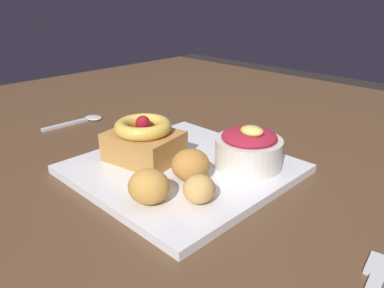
{
  "coord_description": "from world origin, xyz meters",
  "views": [
    {
      "loc": [
        0.4,
        -0.49,
        0.98
      ],
      "look_at": [
        0.04,
        -0.12,
        0.77
      ],
      "focal_mm": 35.08,
      "sensor_mm": 36.0,
      "label": 1
    }
  ],
  "objects_px": {
    "spoon": "(82,120)",
    "berry_ramekin": "(249,148)",
    "fritter_back": "(191,165)",
    "fritter_front": "(199,189)",
    "front_plate": "(183,169)",
    "cake_slice": "(144,140)",
    "fritter_middle": "(149,186)",
    "fork": "(373,288)"
  },
  "relations": [
    {
      "from": "front_plate",
      "to": "fritter_middle",
      "type": "xyz_separation_m",
      "value": [
        0.04,
        -0.1,
        0.03
      ]
    },
    {
      "from": "berry_ramekin",
      "to": "fritter_middle",
      "type": "xyz_separation_m",
      "value": [
        -0.02,
        -0.16,
        -0.01
      ]
    },
    {
      "from": "fritter_back",
      "to": "fork",
      "type": "xyz_separation_m",
      "value": [
        0.25,
        -0.02,
        -0.03
      ]
    },
    {
      "from": "cake_slice",
      "to": "fritter_middle",
      "type": "distance_m",
      "value": 0.13
    },
    {
      "from": "front_plate",
      "to": "spoon",
      "type": "relative_size",
      "value": 2.2
    },
    {
      "from": "cake_slice",
      "to": "berry_ramekin",
      "type": "distance_m",
      "value": 0.16
    },
    {
      "from": "berry_ramekin",
      "to": "fritter_front",
      "type": "bearing_deg",
      "value": -81.42
    },
    {
      "from": "fritter_front",
      "to": "spoon",
      "type": "relative_size",
      "value": 0.32
    },
    {
      "from": "fritter_middle",
      "to": "spoon",
      "type": "xyz_separation_m",
      "value": [
        -0.36,
        0.12,
        -0.03
      ]
    },
    {
      "from": "fritter_back",
      "to": "fritter_middle",
      "type": "bearing_deg",
      "value": -85.57
    },
    {
      "from": "cake_slice",
      "to": "fritter_front",
      "type": "bearing_deg",
      "value": -12.42
    },
    {
      "from": "fritter_front",
      "to": "fork",
      "type": "distance_m",
      "value": 0.21
    },
    {
      "from": "berry_ramekin",
      "to": "spoon",
      "type": "bearing_deg",
      "value": -172.64
    },
    {
      "from": "fritter_back",
      "to": "fritter_front",
      "type": "bearing_deg",
      "value": -35.4
    },
    {
      "from": "berry_ramekin",
      "to": "fritter_back",
      "type": "distance_m",
      "value": 0.09
    },
    {
      "from": "front_plate",
      "to": "berry_ramekin",
      "type": "relative_size",
      "value": 2.88
    },
    {
      "from": "cake_slice",
      "to": "spoon",
      "type": "height_order",
      "value": "cake_slice"
    },
    {
      "from": "front_plate",
      "to": "fritter_middle",
      "type": "relative_size",
      "value": 5.43
    },
    {
      "from": "fork",
      "to": "fritter_front",
      "type": "bearing_deg",
      "value": 85.2
    },
    {
      "from": "front_plate",
      "to": "berry_ramekin",
      "type": "distance_m",
      "value": 0.1
    },
    {
      "from": "fritter_middle",
      "to": "fritter_back",
      "type": "xyz_separation_m",
      "value": [
        -0.01,
        0.08,
        0.0
      ]
    },
    {
      "from": "front_plate",
      "to": "spoon",
      "type": "bearing_deg",
      "value": 177.12
    },
    {
      "from": "berry_ramekin",
      "to": "front_plate",
      "type": "bearing_deg",
      "value": -136.8
    },
    {
      "from": "cake_slice",
      "to": "berry_ramekin",
      "type": "height_order",
      "value": "cake_slice"
    },
    {
      "from": "cake_slice",
      "to": "fritter_middle",
      "type": "bearing_deg",
      "value": -36.08
    },
    {
      "from": "fritter_middle",
      "to": "spoon",
      "type": "bearing_deg",
      "value": 162.24
    },
    {
      "from": "fritter_front",
      "to": "spoon",
      "type": "distance_m",
      "value": 0.41
    },
    {
      "from": "cake_slice",
      "to": "fritter_front",
      "type": "height_order",
      "value": "cake_slice"
    },
    {
      "from": "berry_ramekin",
      "to": "spoon",
      "type": "distance_m",
      "value": 0.39
    },
    {
      "from": "spoon",
      "to": "berry_ramekin",
      "type": "bearing_deg",
      "value": -81.16
    },
    {
      "from": "cake_slice",
      "to": "fork",
      "type": "xyz_separation_m",
      "value": [
        0.35,
        -0.02,
        -0.04
      ]
    },
    {
      "from": "berry_ramekin",
      "to": "fritter_front",
      "type": "height_order",
      "value": "berry_ramekin"
    },
    {
      "from": "cake_slice",
      "to": "fritter_back",
      "type": "height_order",
      "value": "cake_slice"
    },
    {
      "from": "cake_slice",
      "to": "fork",
      "type": "bearing_deg",
      "value": -2.93
    },
    {
      "from": "fork",
      "to": "spoon",
      "type": "bearing_deg",
      "value": 75.69
    },
    {
      "from": "front_plate",
      "to": "fritter_back",
      "type": "xyz_separation_m",
      "value": [
        0.04,
        -0.02,
        0.03
      ]
    },
    {
      "from": "berry_ramekin",
      "to": "fritter_back",
      "type": "xyz_separation_m",
      "value": [
        -0.03,
        -0.09,
        -0.01
      ]
    },
    {
      "from": "front_plate",
      "to": "fritter_back",
      "type": "relative_size",
      "value": 5.31
    },
    {
      "from": "fritter_front",
      "to": "cake_slice",
      "type": "bearing_deg",
      "value": 167.58
    },
    {
      "from": "front_plate",
      "to": "fork",
      "type": "relative_size",
      "value": 2.22
    },
    {
      "from": "spoon",
      "to": "fork",
      "type": "bearing_deg",
      "value": -94.06
    },
    {
      "from": "berry_ramekin",
      "to": "fritter_middle",
      "type": "distance_m",
      "value": 0.17
    }
  ]
}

